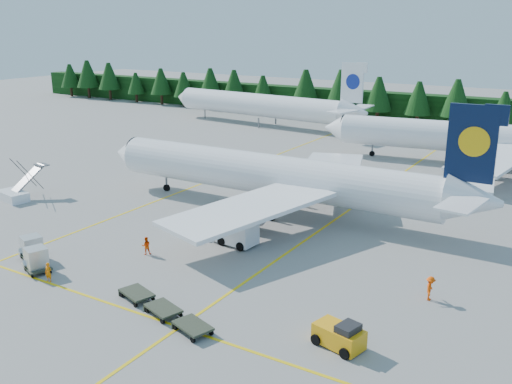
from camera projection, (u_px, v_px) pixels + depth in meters
The scene contains 16 objects.
ground at pixel (168, 275), 45.69m from camera, with size 320.00×320.00×0.00m, color gray.
taxi_stripe_a at pixel (185, 190), 69.06m from camera, with size 0.25×120.00×0.01m, color yellow.
taxi_stripe_b at pixel (338, 218), 59.07m from camera, with size 0.25×120.00×0.01m, color yellow.
taxi_stripe_cross at pixel (114, 305), 40.77m from camera, with size 80.00×0.25×0.01m, color yellow.
treeline_hedge at pixel (437, 111), 112.00m from camera, with size 220.00×4.00×6.00m, color black.
airliner_navy at pixel (263, 174), 61.12m from camera, with size 43.93×36.17×12.78m.
airliner_red at pixel (467, 138), 80.73m from camera, with size 43.61×35.67×12.72m.
airliner_far_left at pixel (253, 104), 113.39m from camera, with size 44.48×8.43×12.94m.
airstairs at pixel (15, 193), 65.01m from camera, with size 4.35×5.91×3.62m.
service_truck at pixel (228, 228), 52.20m from camera, with size 5.82×2.53×2.74m.
baggage_tug at pixel (340, 335), 35.26m from camera, with size 3.42×2.36×1.66m.
dolly_train at pixel (163, 308), 39.28m from camera, with size 9.38×4.02×0.15m.
uld_pair at pixel (34, 252), 47.13m from camera, with size 5.25×3.94×1.74m.
crew_a at pixel (48, 272), 44.28m from camera, with size 0.57×0.37×1.56m, color orange.
crew_b at pixel (146, 246), 49.58m from camera, with size 0.77×0.60×1.59m, color #F54905.
crew_c at pixel (430, 289), 41.26m from camera, with size 0.76×0.51×1.84m, color #F94905.
Camera 1 is at (27.87, -32.13, 19.29)m, focal length 40.00 mm.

